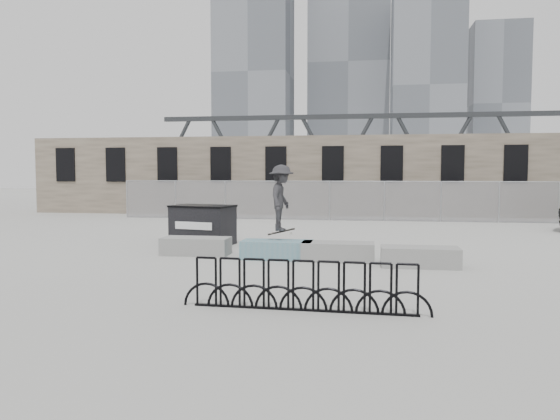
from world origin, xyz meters
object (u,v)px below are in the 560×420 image
object	(u,v)px
planter_offset	(420,256)
skateboarder	(281,198)
planter_center_right	(338,251)
dumpster	(203,225)
planter_center_left	(277,249)
bike_rack	(303,287)
planter_far_left	(196,245)

from	to	relation	value
planter_offset	skateboarder	bearing A→B (deg)	164.80
planter_center_right	skateboarder	size ratio (longest dim) A/B	0.98
planter_offset	dumpster	xyz separation A→B (m)	(-6.90, 3.35, 0.40)
planter_offset	planter_center_right	bearing A→B (deg)	164.25
planter_center_left	bike_rack	distance (m)	5.87
planter_center_right	planter_offset	world-z (taller)	same
planter_offset	skateboarder	world-z (taller)	skateboarder
planter_far_left	skateboarder	size ratio (longest dim) A/B	0.98
planter_offset	dumpster	size ratio (longest dim) A/B	0.88
bike_rack	planter_center_left	bearing A→B (deg)	103.94
planter_center_left	dumpster	bearing A→B (deg)	138.65
planter_center_right	dumpster	distance (m)	5.48
planter_center_right	skateboarder	xyz separation A→B (m)	(-1.66, 0.43, 1.44)
planter_offset	skateboarder	distance (m)	4.22
skateboarder	planter_offset	bearing A→B (deg)	-101.11
planter_far_left	dumpster	distance (m)	2.34
planter_far_left	planter_offset	world-z (taller)	same
planter_offset	bike_rack	world-z (taller)	bike_rack
planter_center_right	skateboarder	world-z (taller)	skateboarder
dumpster	bike_rack	bearing A→B (deg)	-48.95
planter_center_left	dumpster	size ratio (longest dim) A/B	0.88
planter_offset	planter_far_left	bearing A→B (deg)	170.33
planter_center_left	dumpster	xyz separation A→B (m)	(-3.00, 2.64, 0.40)
planter_far_left	planter_center_left	bearing A→B (deg)	-8.80
planter_center_right	bike_rack	bearing A→B (deg)	-93.25
planter_center_right	planter_center_left	bearing A→B (deg)	176.95
planter_far_left	bike_rack	bearing A→B (deg)	-57.10
planter_center_left	planter_offset	size ratio (longest dim) A/B	1.00
planter_center_right	dumpster	size ratio (longest dim) A/B	0.88
planter_center_left	planter_center_right	bearing A→B (deg)	-3.05
planter_offset	bike_rack	xyz separation A→B (m)	(-2.48, -4.99, 0.16)
planter_center_right	planter_offset	bearing A→B (deg)	-15.75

